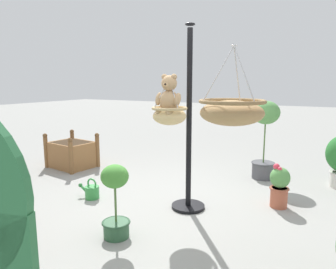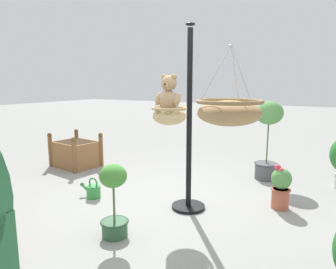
# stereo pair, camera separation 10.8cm
# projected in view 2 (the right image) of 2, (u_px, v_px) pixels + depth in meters

# --- Properties ---
(ground_plane) EXTENTS (40.00, 40.00, 0.00)m
(ground_plane) POSITION_uv_depth(u_px,v_px,m) (167.00, 209.00, 4.05)
(ground_plane) COLOR gray
(display_pole_central) EXTENTS (0.44, 0.44, 2.36)m
(display_pole_central) POSITION_uv_depth(u_px,v_px,m) (189.00, 155.00, 3.96)
(display_pole_central) COLOR black
(display_pole_central) RESTS_ON ground
(hanging_basket_with_teddy) EXTENTS (0.44, 0.44, 0.56)m
(hanging_basket_with_teddy) POSITION_uv_depth(u_px,v_px,m) (169.00, 115.00, 3.73)
(hanging_basket_with_teddy) COLOR tan
(teddy_bear) EXTENTS (0.33, 0.30, 0.48)m
(teddy_bear) POSITION_uv_depth(u_px,v_px,m) (168.00, 97.00, 3.67)
(teddy_bear) COLOR tan
(hanging_basket_left_high) EXTENTS (0.62, 0.62, 0.73)m
(hanging_basket_left_high) POSITION_uv_depth(u_px,v_px,m) (229.00, 111.00, 2.83)
(hanging_basket_left_high) COLOR #A37F51
(wooden_planter_box) EXTENTS (0.95, 0.81, 0.68)m
(wooden_planter_box) POSITION_uv_depth(u_px,v_px,m) (76.00, 153.00, 6.07)
(wooden_planter_box) COLOR olive
(wooden_planter_box) RESTS_ON ground
(potted_plant_fern_front) EXTENTS (0.26, 0.26, 0.60)m
(potted_plant_fern_front) POSITION_uv_depth(u_px,v_px,m) (281.00, 187.00, 4.02)
(potted_plant_fern_front) COLOR #AD563D
(potted_plant_fern_front) RESTS_ON ground
(potted_plant_small_succulent) EXTENTS (0.31, 0.31, 0.81)m
(potted_plant_small_succulent) POSITION_uv_depth(u_px,v_px,m) (114.00, 199.00, 3.27)
(potted_plant_small_succulent) COLOR #2D5638
(potted_plant_small_succulent) RESTS_ON ground
(potted_plant_conical_shrub) EXTENTS (0.47, 0.47, 1.35)m
(potted_plant_conical_shrub) POSITION_uv_depth(u_px,v_px,m) (268.00, 133.00, 5.17)
(potted_plant_conical_shrub) COLOR #4C4C51
(potted_plant_conical_shrub) RESTS_ON ground
(watering_can) EXTENTS (0.35, 0.20, 0.30)m
(watering_can) POSITION_uv_depth(u_px,v_px,m) (93.00, 191.00, 4.44)
(watering_can) COLOR #338C3F
(watering_can) RESTS_ON ground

